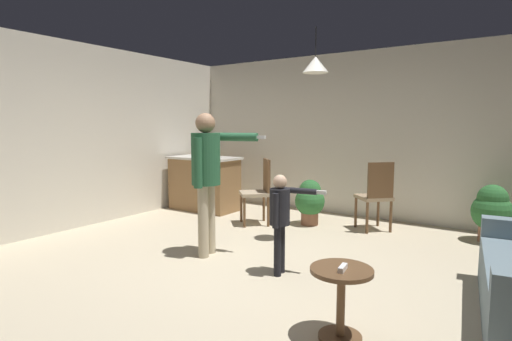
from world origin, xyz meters
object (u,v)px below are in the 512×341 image
at_px(person_adult, 207,168).
at_px(spare_remote_on_table, 343,268).
at_px(potted_plant_corner, 492,211).
at_px(person_child, 281,213).
at_px(dining_chair_near_wall, 259,189).
at_px(dining_chair_by_counter, 376,193).
at_px(side_table_by_couch, 341,295).
at_px(potted_plant_by_wall, 310,200).
at_px(kitchen_counter, 204,183).

bearing_deg(person_adult, spare_remote_on_table, 51.67).
bearing_deg(spare_remote_on_table, potted_plant_corner, 78.47).
distance_m(person_child, potted_plant_corner, 3.02).
bearing_deg(dining_chair_near_wall, person_adult, 148.11).
bearing_deg(dining_chair_by_counter, person_adult, -166.19).
height_order(side_table_by_couch, potted_plant_by_wall, potted_plant_by_wall).
distance_m(kitchen_counter, dining_chair_by_counter, 3.02).
bearing_deg(dining_chair_near_wall, potted_plant_by_wall, -102.92).
xyz_separation_m(kitchen_counter, potted_plant_by_wall, (2.06, 0.06, -0.10)).
bearing_deg(kitchen_counter, dining_chair_near_wall, -13.42).
relative_size(side_table_by_couch, dining_chair_by_counter, 0.52).
xyz_separation_m(person_adult, person_child, (1.01, -0.05, -0.39)).
bearing_deg(side_table_by_couch, potted_plant_corner, 77.97).
xyz_separation_m(person_adult, potted_plant_corner, (2.70, 2.44, -0.61)).
height_order(side_table_by_couch, dining_chair_by_counter, dining_chair_by_counter).
height_order(side_table_by_couch, dining_chair_near_wall, dining_chair_near_wall).
bearing_deg(kitchen_counter, spare_remote_on_table, -37.21).
bearing_deg(dining_chair_by_counter, side_table_by_couch, -122.18).
xyz_separation_m(side_table_by_couch, person_adult, (-1.99, 0.89, 0.69)).
bearing_deg(potted_plant_by_wall, dining_chair_by_counter, 11.10).
relative_size(dining_chair_by_counter, potted_plant_by_wall, 1.45).
bearing_deg(kitchen_counter, dining_chair_by_counter, 4.61).
bearing_deg(potted_plant_corner, person_adult, -137.88).
distance_m(side_table_by_couch, spare_remote_on_table, 0.22).
xyz_separation_m(kitchen_counter, dining_chair_near_wall, (1.40, -0.33, 0.07)).
bearing_deg(side_table_by_couch, dining_chair_by_counter, 102.99).
distance_m(kitchen_counter, potted_plant_corner, 4.45).
xyz_separation_m(dining_chair_near_wall, potted_plant_corner, (3.02, 0.87, -0.13)).
bearing_deg(potted_plant_by_wall, dining_chair_near_wall, -149.52).
bearing_deg(dining_chair_near_wall, person_child, 175.89).
xyz_separation_m(person_adult, dining_chair_near_wall, (-0.32, 1.57, -0.48)).
xyz_separation_m(potted_plant_corner, spare_remote_on_table, (-0.69, -3.37, 0.12)).
relative_size(person_child, dining_chair_near_wall, 1.02).
distance_m(dining_chair_by_counter, potted_plant_corner, 1.45).
bearing_deg(dining_chair_near_wall, side_table_by_couch, 179.79).
relative_size(kitchen_counter, potted_plant_by_wall, 1.82).
bearing_deg(potted_plant_by_wall, kitchen_counter, -178.42).
distance_m(dining_chair_by_counter, spare_remote_on_table, 3.16).
distance_m(side_table_by_couch, dining_chair_by_counter, 3.12).
distance_m(person_adult, potted_plant_by_wall, 2.09).
bearing_deg(potted_plant_by_wall, spare_remote_on_table, -60.00).
relative_size(dining_chair_near_wall, potted_plant_corner, 1.33).
bearing_deg(dining_chair_by_counter, potted_plant_by_wall, 145.93).
bearing_deg(kitchen_counter, potted_plant_by_wall, 1.58).
height_order(potted_plant_corner, potted_plant_by_wall, potted_plant_corner).
bearing_deg(person_adult, side_table_by_couch, 52.33).
distance_m(person_adult, dining_chair_near_wall, 1.67).
distance_m(potted_plant_corner, potted_plant_by_wall, 2.40).
distance_m(kitchen_counter, dining_chair_near_wall, 1.44).
bearing_deg(side_table_by_couch, person_adult, 155.85).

